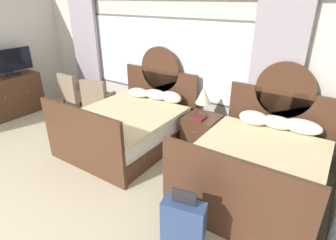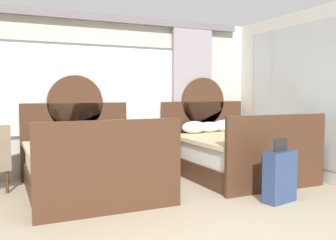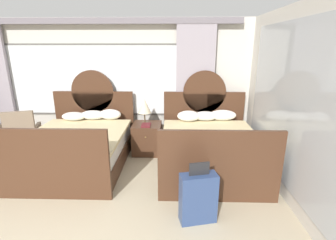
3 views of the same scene
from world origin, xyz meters
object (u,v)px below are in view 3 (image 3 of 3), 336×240
object	(u,v)px
bed_near_window	(79,146)
bed_near_mirror	(209,147)
book_on_nightstand	(146,125)
nightstand_between_beds	(147,138)
table_lamp_on_nightstand	(144,106)
armchair_by_window_left	(23,131)
suitcase_on_floor	(198,198)

from	to	relation	value
bed_near_window	bed_near_mirror	world-z (taller)	same
bed_near_window	bed_near_mirror	size ratio (longest dim) A/B	1.00
book_on_nightstand	nightstand_between_beds	bearing A→B (deg)	88.34
table_lamp_on_nightstand	armchair_by_window_left	world-z (taller)	table_lamp_on_nightstand
bed_near_window	suitcase_on_floor	distance (m)	2.55
bed_near_window	armchair_by_window_left	bearing A→B (deg)	161.03
nightstand_between_beds	bed_near_mirror	bearing A→B (deg)	-26.60
bed_near_window	table_lamp_on_nightstand	world-z (taller)	bed_near_window
armchair_by_window_left	suitcase_on_floor	world-z (taller)	armchair_by_window_left
nightstand_between_beds	suitcase_on_floor	world-z (taller)	suitcase_on_floor
bed_near_mirror	table_lamp_on_nightstand	distance (m)	1.53
book_on_nightstand	suitcase_on_floor	distance (m)	2.19
table_lamp_on_nightstand	book_on_nightstand	xyz separation A→B (m)	(0.05, -0.19, -0.34)
nightstand_between_beds	table_lamp_on_nightstand	bearing A→B (deg)	122.53
nightstand_between_beds	book_on_nightstand	xyz separation A→B (m)	(-0.00, -0.12, 0.32)
bed_near_window	table_lamp_on_nightstand	bearing A→B (deg)	30.72
table_lamp_on_nightstand	armchair_by_window_left	bearing A→B (deg)	-174.79
bed_near_mirror	nightstand_between_beds	distance (m)	1.33
bed_near_window	book_on_nightstand	distance (m)	1.30
bed_near_mirror	book_on_nightstand	xyz separation A→B (m)	(-1.19, 0.48, 0.25)
table_lamp_on_nightstand	book_on_nightstand	bearing A→B (deg)	-76.73
nightstand_between_beds	book_on_nightstand	bearing A→B (deg)	-91.66
bed_near_mirror	table_lamp_on_nightstand	bearing A→B (deg)	151.52
book_on_nightstand	bed_near_window	bearing A→B (deg)	-157.70
bed_near_mirror	table_lamp_on_nightstand	xyz separation A→B (m)	(-1.24, 0.67, 0.59)
nightstand_between_beds	book_on_nightstand	world-z (taller)	book_on_nightstand
book_on_nightstand	suitcase_on_floor	world-z (taller)	suitcase_on_floor
book_on_nightstand	armchair_by_window_left	world-z (taller)	armchair_by_window_left
table_lamp_on_nightstand	suitcase_on_floor	bearing A→B (deg)	-67.30
bed_near_mirror	table_lamp_on_nightstand	world-z (taller)	bed_near_mirror
nightstand_between_beds	armchair_by_window_left	xyz separation A→B (m)	(-2.50, -0.15, 0.18)
bed_near_mirror	book_on_nightstand	bearing A→B (deg)	158.07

